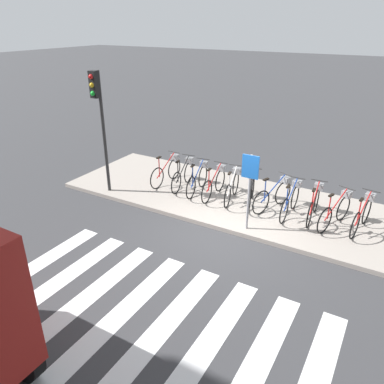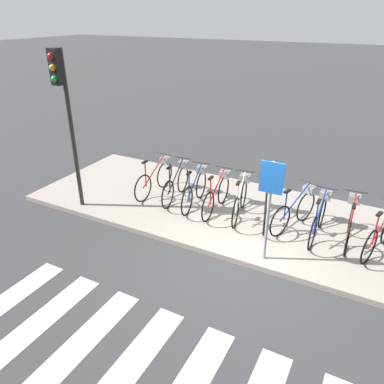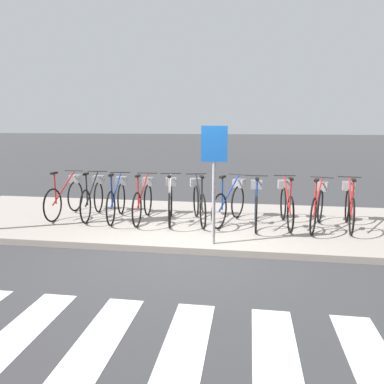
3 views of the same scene
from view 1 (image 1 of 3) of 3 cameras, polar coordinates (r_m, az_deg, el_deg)
name	(u,v)px [view 1 (image 1 of 3)]	position (r m, az deg, el deg)	size (l,w,h in m)	color
ground_plane	(226,233)	(10.06, 5.17, -6.19)	(120.00, 120.00, 0.00)	#38383A
sidewalk	(252,204)	(11.52, 9.08, -1.81)	(12.01, 3.66, 0.12)	#9E9389
parked_bicycle_0	(167,170)	(12.59, -3.77, 3.38)	(0.46, 1.72, 1.05)	black
parked_bicycle_1	(184,174)	(12.24, -1.26, 2.79)	(0.46, 1.71, 1.05)	black
parked_bicycle_2	(198,178)	(11.89, 0.95, 2.12)	(0.46, 1.71, 1.05)	black
parked_bicycle_3	(215,182)	(11.62, 3.52, 1.51)	(0.46, 1.72, 1.05)	black
parked_bicycle_4	(233,186)	(11.41, 6.21, 0.96)	(0.48, 1.70, 1.05)	black
parked_bicycle_5	(252,190)	(11.22, 9.08, 0.37)	(0.61, 1.66, 1.05)	black
parked_bicycle_6	(274,194)	(11.08, 12.45, -0.27)	(0.69, 1.63, 1.05)	black
parked_bicycle_7	(291,200)	(10.83, 14.86, -1.13)	(0.46, 1.72, 1.05)	black
parked_bicycle_8	(314,203)	(10.81, 18.13, -1.61)	(0.46, 1.72, 1.05)	black
parked_bicycle_9	(336,210)	(10.62, 21.15, -2.57)	(0.64, 1.65, 1.05)	black
parked_bicycle_10	(363,214)	(10.69, 24.58, -3.02)	(0.46, 1.70, 1.05)	black
traffic_light	(99,108)	(11.55, -14.03, 12.29)	(0.24, 0.40, 3.74)	#2D2D2D
sign_post	(250,180)	(9.45, 8.78, 1.85)	(0.44, 0.07, 2.05)	#99999E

